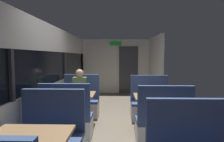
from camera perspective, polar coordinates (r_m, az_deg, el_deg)
The scene contains 13 objects.
ground_plane at distance 4.39m, azimuth 0.52°, elevation -17.03°, with size 3.30×9.20×0.02m, color #665B4C.
carriage_window_panel_left at distance 4.39m, azimuth -18.80°, elevation -2.19°, with size 0.09×8.48×2.30m.
carriage_end_bulkhead at distance 8.29m, azimuth 1.48°, elevation 1.29°, with size 2.90×0.11×2.30m.
carriage_aisle_panel_right at distance 7.23m, azimuth 12.56°, elevation 0.81°, with size 0.08×2.40×2.30m, color beige.
dining_table_mid_window at distance 4.52m, azimuth -10.94°, elevation -7.86°, with size 0.90×0.70×0.74m.
bench_mid_window_facing_end at distance 3.95m, azimuth -13.14°, elevation -14.42°, with size 0.95×0.50×1.10m.
bench_mid_window_facing_entry at distance 5.26m, azimuth -9.22°, elevation -9.56°, with size 0.95×0.50×1.10m.
dining_table_rear_aisle at distance 4.30m, azimuth 12.69°, elevation -8.53°, with size 0.90×0.70×0.74m.
bench_rear_aisle_facing_end at distance 3.73m, azimuth 14.74°, elevation -15.59°, with size 0.95×0.50×1.10m.
bench_rear_aisle_facing_entry at distance 5.04m, azimuth 11.08°, elevation -10.21°, with size 0.95×0.50×1.10m.
seated_passenger at distance 5.14m, azimuth -9.40°, elevation -7.50°, with size 0.47×0.55×1.26m.
coffee_cup_primary at distance 4.31m, azimuth 14.45°, elevation -6.55°, with size 0.07×0.07×0.09m.
coffee_cup_secondary at distance 4.45m, azimuth -10.10°, elevation -6.13°, with size 0.07×0.07×0.09m.
Camera 1 is at (0.08, -4.08, 1.60)m, focal length 30.97 mm.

